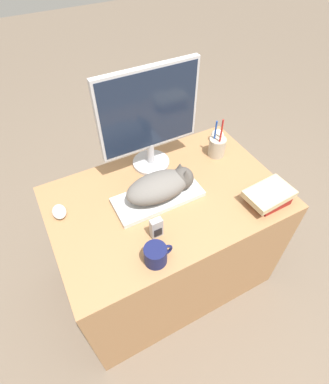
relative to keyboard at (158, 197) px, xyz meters
name	(u,v)px	position (x,y,z in m)	size (l,w,h in m)	color
ground_plane	(195,321)	(0.04, -0.37, -0.75)	(12.00, 12.00, 0.00)	#6B5B4C
desk	(167,240)	(0.04, -0.01, -0.38)	(1.11, 0.72, 0.73)	#9E7047
keyboard	(158,197)	(0.00, 0.00, 0.00)	(0.42, 0.18, 0.02)	silver
cat	(163,185)	(0.03, 0.00, 0.07)	(0.34, 0.17, 0.13)	#66605B
monitor	(149,115)	(0.08, 0.24, 0.29)	(0.49, 0.19, 0.52)	#B7B7BC
computer_mouse	(59,212)	(-0.44, 0.12, 0.01)	(0.06, 0.09, 0.04)	silver
coffee_mug	(156,255)	(-0.16, -0.29, 0.03)	(0.12, 0.09, 0.08)	#141947
pen_cup	(217,146)	(0.43, 0.14, 0.04)	(0.09, 0.09, 0.24)	#B2A893
baseball	(217,135)	(0.50, 0.24, 0.02)	(0.07, 0.07, 0.07)	silver
phone	(156,228)	(-0.10, -0.18, 0.04)	(0.05, 0.03, 0.10)	#99999E
book_stack	(270,196)	(0.45, -0.26, 0.03)	(0.23, 0.16, 0.07)	maroon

